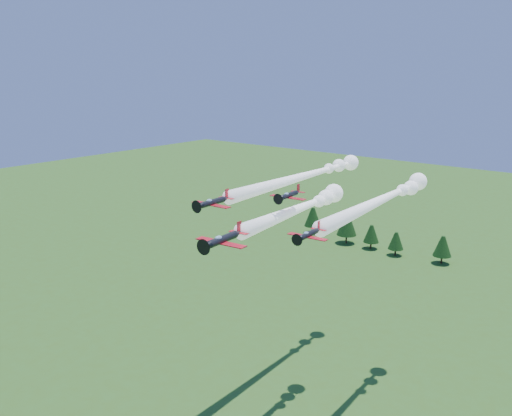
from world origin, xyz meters
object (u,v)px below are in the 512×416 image
Objects in this scene: plane_lead at (301,208)px; plane_right at (385,198)px; plane_slot at (289,195)px; plane_left at (308,175)px.

plane_right reaches higher than plane_lead.
plane_right is 7.08× the size of plane_slot.
plane_right is at bearing -14.32° from plane_left.
plane_left is 1.11× the size of plane_right.
plane_right is at bearing 46.97° from plane_lead.
plane_lead is 0.84× the size of plane_right.
plane_right is (20.18, -4.33, -1.29)m from plane_left.
plane_slot is at bearing -81.35° from plane_lead.
plane_left is at bearing 111.54° from plane_slot.
plane_left reaches higher than plane_right.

